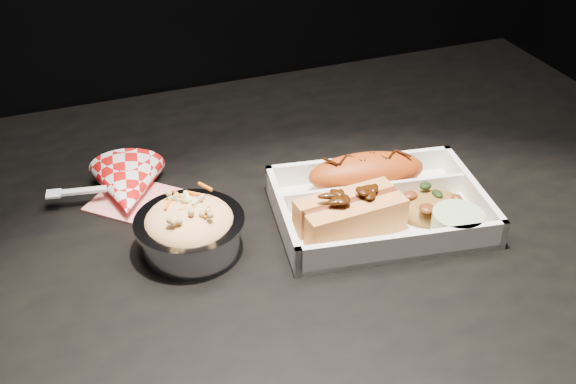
# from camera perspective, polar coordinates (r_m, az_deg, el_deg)

# --- Properties ---
(dining_table) EXTENTS (1.20, 0.80, 0.75)m
(dining_table) POSITION_cam_1_polar(r_m,az_deg,el_deg) (0.95, -0.22, -6.30)
(dining_table) COLOR black
(dining_table) RESTS_ON ground
(food_tray) EXTENTS (0.28, 0.22, 0.04)m
(food_tray) POSITION_cam_1_polar(r_m,az_deg,el_deg) (0.89, 7.17, -1.45)
(food_tray) COLOR silver
(food_tray) RESTS_ON dining_table
(fried_pastry) EXTENTS (0.16, 0.08, 0.05)m
(fried_pastry) POSITION_cam_1_polar(r_m,az_deg,el_deg) (0.92, 6.22, 1.56)
(fried_pastry) COLOR #B04111
(fried_pastry) RESTS_ON food_tray
(hotdog) EXTENTS (0.13, 0.07, 0.06)m
(hotdog) POSITION_cam_1_polar(r_m,az_deg,el_deg) (0.85, 4.94, -1.57)
(hotdog) COLOR #E7974E
(hotdog) RESTS_ON food_tray
(fried_rice_mound) EXTENTS (0.10, 0.09, 0.03)m
(fried_rice_mound) POSITION_cam_1_polar(r_m,az_deg,el_deg) (0.90, 11.40, -0.67)
(fried_rice_mound) COLOR #9D692D
(fried_rice_mound) RESTS_ON food_tray
(cupcake_liner) EXTENTS (0.06, 0.06, 0.03)m
(cupcake_liner) POSITION_cam_1_polar(r_m,az_deg,el_deg) (0.87, 13.21, -2.47)
(cupcake_liner) COLOR #A4BE90
(cupcake_liner) RESTS_ON food_tray
(foil_coleslaw_cup) EXTENTS (0.13, 0.13, 0.07)m
(foil_coleslaw_cup) POSITION_cam_1_polar(r_m,az_deg,el_deg) (0.83, -7.77, -2.80)
(foil_coleslaw_cup) COLOR silver
(foil_coleslaw_cup) RESTS_ON dining_table
(napkin_fork) EXTENTS (0.18, 0.14, 0.10)m
(napkin_fork) POSITION_cam_1_polar(r_m,az_deg,el_deg) (0.94, -12.57, 0.22)
(napkin_fork) COLOR red
(napkin_fork) RESTS_ON dining_table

